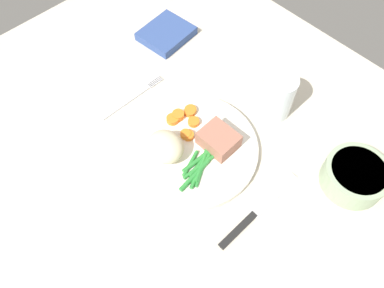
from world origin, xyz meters
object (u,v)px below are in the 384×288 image
(water_glass, at_px, (276,98))
(meat_portion, at_px, (220,141))
(knife, at_px, (257,211))
(salad_bowl, at_px, (355,175))
(fork, at_px, (132,98))
(napkin, at_px, (166,34))
(dinner_plate, at_px, (192,149))

(water_glass, bearing_deg, meat_portion, -93.85)
(water_glass, bearing_deg, knife, -56.77)
(knife, relative_size, salad_bowl, 1.72)
(fork, distance_m, salad_bowl, 0.48)
(meat_portion, relative_size, salad_bowl, 0.60)
(napkin, bearing_deg, meat_portion, -23.61)
(meat_portion, bearing_deg, napkin, 156.39)
(dinner_plate, distance_m, fork, 0.19)
(water_glass, bearing_deg, napkin, -176.92)
(fork, height_order, knife, knife)
(meat_portion, xyz_separation_m, napkin, (-0.32, 0.14, -0.02))
(water_glass, bearing_deg, dinner_plate, -103.16)
(fork, distance_m, knife, 0.37)
(salad_bowl, bearing_deg, dinner_plate, -146.50)
(dinner_plate, height_order, napkin, napkin)
(knife, bearing_deg, napkin, 155.78)
(dinner_plate, height_order, salad_bowl, salad_bowl)
(meat_portion, relative_size, knife, 0.35)
(fork, xyz_separation_m, salad_bowl, (0.45, 0.18, 0.03))
(water_glass, height_order, salad_bowl, water_glass)
(fork, height_order, napkin, napkin)
(meat_portion, relative_size, napkin, 0.61)
(dinner_plate, relative_size, salad_bowl, 2.22)
(meat_portion, relative_size, water_glass, 0.72)
(dinner_plate, bearing_deg, napkin, 147.34)
(water_glass, bearing_deg, fork, -139.47)
(dinner_plate, xyz_separation_m, napkin, (-0.28, 0.18, 0.00))
(knife, xyz_separation_m, napkin, (-0.46, 0.18, 0.01))
(dinner_plate, distance_m, meat_portion, 0.06)
(fork, bearing_deg, meat_portion, 8.60)
(fork, xyz_separation_m, water_glass, (0.23, 0.20, 0.04))
(knife, bearing_deg, water_glass, 120.76)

